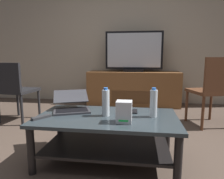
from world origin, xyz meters
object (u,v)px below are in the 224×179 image
Objects in this scene: dining_chair at (213,88)px; tv_remote at (41,117)px; media_cabinet at (133,88)px; water_bottle_near at (154,103)px; television at (134,52)px; side_chair at (14,88)px; water_bottle_far at (106,103)px; cell_phone at (133,111)px; coffee_table at (107,130)px; laptop at (71,105)px; router_box at (124,112)px.

tv_remote is (-1.73, -1.20, -0.10)m from dining_chair.
water_bottle_near is (0.24, -2.13, 0.21)m from media_cabinet.
side_chair is at bearing -142.24° from television.
television is 4.27× the size of water_bottle_far.
cell_phone is (-0.98, -0.89, -0.10)m from dining_chair.
dining_chair reaches higher than media_cabinet.
side_chair is at bearing 148.31° from coffee_table.
side_chair reaches higher than laptop.
television reaches higher than router_box.
water_bottle_far is (-0.40, -0.02, -0.00)m from water_bottle_near.
cell_phone is at bearing 36.91° from coffee_table.
router_box is at bearing -89.87° from media_cabinet.
television is 2.18m from water_bottle_near.
coffee_table is 1.14× the size of television.
dining_chair is 1.09× the size of side_chair.
coffee_table is 2.17m from media_cabinet.
router_box is at bearing -32.97° from side_chair.
side_chair is at bearing 147.03° from router_box.
water_bottle_far is (-0.17, 0.15, 0.03)m from router_box.
dining_chair is at bearing -45.78° from television.
media_cabinet is at bearing 90.76° from cell_phone.
laptop is at bearing -34.78° from side_chair.
media_cabinet is at bearing 75.56° from laptop.
water_bottle_near is at bearing 37.08° from router_box.
water_bottle_far is (-0.01, 0.00, 0.24)m from coffee_table.
water_bottle_near is at bearing -8.54° from laptop.
cell_phone is (0.06, 0.32, -0.08)m from router_box.
coffee_table is at bearing -94.07° from media_cabinet.
side_chair is 3.40× the size of water_bottle_far.
tv_remote reaches higher than coffee_table.
router_box is at bearing -28.98° from laptop.
water_bottle_near is at bearing -128.33° from dining_chair.
side_chair is 1.40m from tv_remote.
water_bottle_near is 1.02× the size of water_bottle_far.
coffee_table is at bearing -144.30° from cell_phone.
side_chair is at bearing 155.25° from cell_phone.
tv_remote is (-0.69, 0.00, -0.07)m from router_box.
water_bottle_near is (0.76, -0.11, 0.06)m from laptop.
water_bottle_near reaches higher than water_bottle_far.
coffee_table is 8.58× the size of cell_phone.
dining_chair is at bearing 3.47° from side_chair.
coffee_table is at bearing 136.91° from router_box.
television reaches higher than dining_chair.
router_box reaches higher than coffee_table.
cell_phone is (0.07, -1.97, -0.58)m from television.
water_bottle_near reaches higher than coffee_table.
side_chair is (-2.66, -0.16, -0.04)m from dining_chair.
dining_chair is 2.67m from side_chair.
water_bottle_near is at bearing -40.41° from cell_phone.
dining_chair reaches higher than side_chair.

